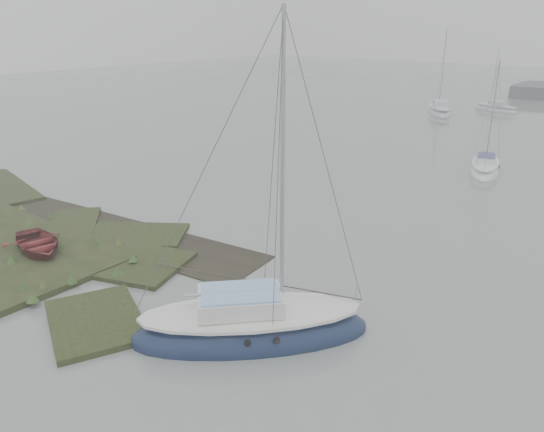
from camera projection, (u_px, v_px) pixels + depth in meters
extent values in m
plane|color=slate|center=(455.00, 144.00, 38.35)|extent=(160.00, 160.00, 0.00)
ellipsoid|color=#121D38|center=(251.00, 333.00, 14.83)|extent=(6.23, 6.28, 1.62)
ellipsoid|color=silver|center=(251.00, 313.00, 14.60)|extent=(5.32, 5.37, 0.46)
cube|color=silver|center=(240.00, 301.00, 14.43)|extent=(2.62, 2.63, 0.48)
cube|color=#87AEDA|center=(240.00, 292.00, 14.34)|extent=(2.42, 2.43, 0.08)
cylinder|color=#939399|center=(283.00, 167.00, 13.28)|extent=(0.10, 0.10, 7.61)
cylinder|color=#939399|center=(233.00, 293.00, 14.32)|extent=(1.93, 1.96, 0.09)
ellipsoid|color=white|center=(484.00, 171.00, 31.20)|extent=(2.85, 5.14, 1.19)
ellipsoid|color=silver|center=(486.00, 163.00, 31.04)|extent=(2.37, 4.44, 0.33)
cube|color=silver|center=(486.00, 159.00, 30.75)|extent=(1.46, 1.89, 0.35)
cube|color=navy|center=(487.00, 155.00, 30.69)|extent=(1.35, 1.74, 0.06)
cylinder|color=#939399|center=(493.00, 109.00, 30.54)|extent=(0.08, 0.08, 5.58)
cylinder|color=#939399|center=(486.00, 156.00, 30.57)|extent=(0.58, 1.90, 0.06)
ellipsoid|color=#B5BCC0|center=(439.00, 113.00, 50.99)|extent=(4.55, 6.14, 1.44)
ellipsoid|color=silver|center=(440.00, 107.00, 50.79)|extent=(3.84, 5.28, 0.41)
cube|color=silver|center=(441.00, 103.00, 50.43)|extent=(2.09, 2.39, 0.42)
cube|color=silver|center=(441.00, 101.00, 50.35)|extent=(1.93, 2.20, 0.07)
cylinder|color=#939399|center=(443.00, 66.00, 50.23)|extent=(0.09, 0.09, 6.78)
cylinder|color=#939399|center=(441.00, 101.00, 50.19)|extent=(1.20, 2.12, 0.08)
ellipsoid|color=silver|center=(496.00, 110.00, 52.47)|extent=(4.90, 2.87, 1.13)
ellipsoid|color=silver|center=(496.00, 106.00, 52.31)|extent=(4.24, 2.39, 0.32)
cube|color=silver|center=(498.00, 103.00, 52.06)|extent=(1.82, 1.43, 0.33)
cube|color=silver|center=(499.00, 101.00, 52.00)|extent=(1.68, 1.33, 0.05)
cylinder|color=#939399|center=(495.00, 75.00, 51.78)|extent=(0.07, 0.07, 5.32)
cylinder|color=#939399|center=(500.00, 101.00, 51.89)|extent=(1.79, 0.62, 0.06)
imported|color=maroon|center=(37.00, 243.00, 19.78)|extent=(3.48, 2.86, 0.63)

